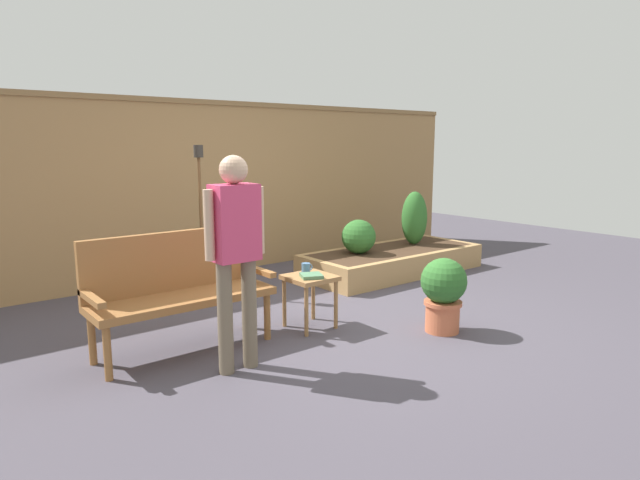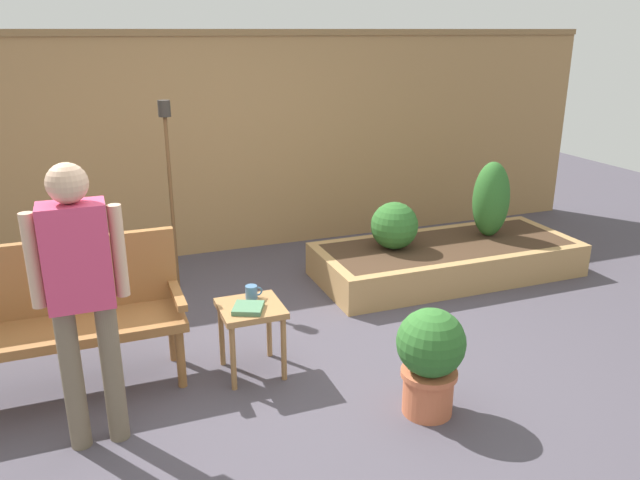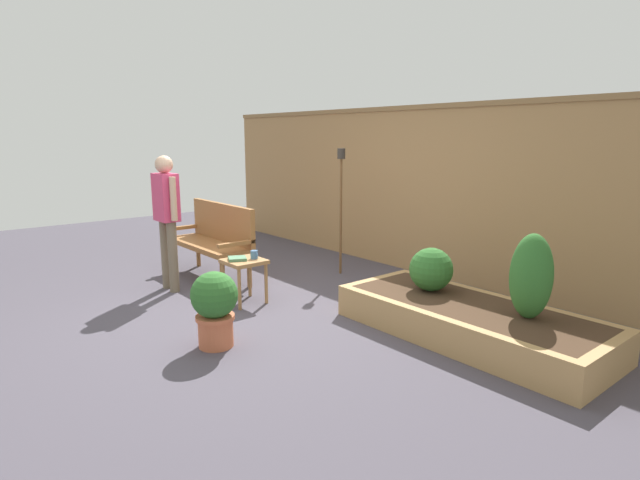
# 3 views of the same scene
# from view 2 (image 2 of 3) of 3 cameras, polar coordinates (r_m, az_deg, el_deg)

# --- Properties ---
(ground_plane) EXTENTS (14.00, 14.00, 0.00)m
(ground_plane) POSITION_cam_2_polar(r_m,az_deg,el_deg) (4.22, -1.22, -11.96)
(ground_plane) COLOR #47424C
(fence_back) EXTENTS (8.40, 0.14, 2.16)m
(fence_back) POSITION_cam_2_polar(r_m,az_deg,el_deg) (6.23, -9.49, 8.67)
(fence_back) COLOR #A37A4C
(fence_back) RESTS_ON ground_plane
(garden_bench) EXTENTS (1.44, 0.48, 0.94)m
(garden_bench) POSITION_cam_2_polar(r_m,az_deg,el_deg) (4.15, -22.66, -5.66)
(garden_bench) COLOR #936033
(garden_bench) RESTS_ON ground_plane
(side_table) EXTENTS (0.40, 0.40, 0.48)m
(side_table) POSITION_cam_2_polar(r_m,az_deg,el_deg) (4.06, -6.35, -7.06)
(side_table) COLOR #9E7042
(side_table) RESTS_ON ground_plane
(cup_on_table) EXTENTS (0.12, 0.08, 0.09)m
(cup_on_table) POSITION_cam_2_polar(r_m,az_deg,el_deg) (4.11, -6.27, -4.77)
(cup_on_table) COLOR teal
(cup_on_table) RESTS_ON side_table
(book_on_table) EXTENTS (0.24, 0.24, 0.03)m
(book_on_table) POSITION_cam_2_polar(r_m,az_deg,el_deg) (3.95, -6.60, -6.22)
(book_on_table) COLOR #4C7A56
(book_on_table) RESTS_ON side_table
(potted_boxwood) EXTENTS (0.40, 0.40, 0.66)m
(potted_boxwood) POSITION_cam_2_polar(r_m,az_deg,el_deg) (3.70, 10.07, -10.46)
(potted_boxwood) COLOR #C66642
(potted_boxwood) RESTS_ON ground_plane
(raised_planter_bed) EXTENTS (2.40, 1.00, 0.30)m
(raised_planter_bed) POSITION_cam_2_polar(r_m,az_deg,el_deg) (5.83, 11.55, -1.76)
(raised_planter_bed) COLOR #AD8451
(raised_planter_bed) RESTS_ON ground_plane
(shrub_near_bench) EXTENTS (0.42, 0.42, 0.42)m
(shrub_near_bench) POSITION_cam_2_polar(r_m,az_deg,el_deg) (5.53, 6.83, 1.32)
(shrub_near_bench) COLOR brown
(shrub_near_bench) RESTS_ON raised_planter_bed
(shrub_far_corner) EXTENTS (0.34, 0.34, 0.71)m
(shrub_far_corner) POSITION_cam_2_polar(r_m,az_deg,el_deg) (6.01, 15.41, 3.62)
(shrub_far_corner) COLOR brown
(shrub_far_corner) RESTS_ON raised_planter_bed
(tiki_torch) EXTENTS (0.10, 0.10, 1.62)m
(tiki_torch) POSITION_cam_2_polar(r_m,az_deg,el_deg) (5.30, -13.73, 6.93)
(tiki_torch) COLOR brown
(tiki_torch) RESTS_ON ground_plane
(person_by_bench) EXTENTS (0.47, 0.20, 1.56)m
(person_by_bench) POSITION_cam_2_polar(r_m,az_deg,el_deg) (3.37, -21.10, -3.87)
(person_by_bench) COLOR #70604C
(person_by_bench) RESTS_ON ground_plane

